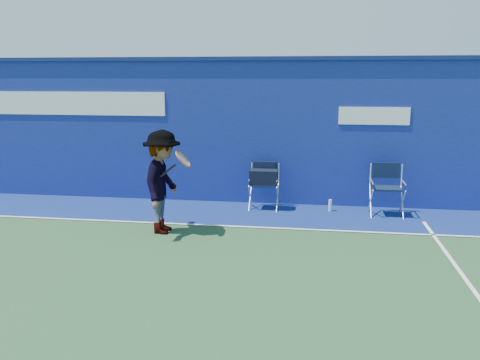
# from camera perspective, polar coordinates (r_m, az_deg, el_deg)

# --- Properties ---
(ground) EXTENTS (80.00, 80.00, 0.00)m
(ground) POSITION_cam_1_polar(r_m,az_deg,el_deg) (6.64, -14.26, -12.74)
(ground) COLOR #264827
(ground) RESTS_ON ground
(stadium_wall) EXTENTS (24.00, 0.50, 3.08)m
(stadium_wall) POSITION_cam_1_polar(r_m,az_deg,el_deg) (11.08, -4.34, 5.68)
(stadium_wall) COLOR navy
(stadium_wall) RESTS_ON ground
(out_of_bounds_strip) EXTENTS (24.00, 1.80, 0.01)m
(out_of_bounds_strip) POSITION_cam_1_polar(r_m,az_deg,el_deg) (10.31, -5.53, -3.55)
(out_of_bounds_strip) COLOR navy
(out_of_bounds_strip) RESTS_ON ground
(court_lines) EXTENTS (24.00, 12.00, 0.01)m
(court_lines) POSITION_cam_1_polar(r_m,az_deg,el_deg) (7.14, -12.40, -10.75)
(court_lines) COLOR white
(court_lines) RESTS_ON out_of_bounds_strip
(directors_chair_left) EXTENTS (0.56, 0.52, 0.95)m
(directors_chair_left) POSITION_cam_1_polar(r_m,az_deg,el_deg) (10.42, 2.71, -1.07)
(directors_chair_left) COLOR silver
(directors_chair_left) RESTS_ON ground
(directors_chair_right) EXTENTS (0.60, 0.54, 1.01)m
(directors_chair_right) POSITION_cam_1_polar(r_m,az_deg,el_deg) (10.35, 16.11, -2.12)
(directors_chair_right) COLOR silver
(directors_chair_right) RESTS_ON ground
(water_bottle) EXTENTS (0.07, 0.07, 0.24)m
(water_bottle) POSITION_cam_1_polar(r_m,az_deg,el_deg) (10.42, 10.09, -2.85)
(water_bottle) COLOR silver
(water_bottle) RESTS_ON ground
(tennis_player) EXTENTS (0.87, 1.17, 1.80)m
(tennis_player) POSITION_cam_1_polar(r_m,az_deg,el_deg) (8.85, -8.67, -0.21)
(tennis_player) COLOR #EA4738
(tennis_player) RESTS_ON ground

